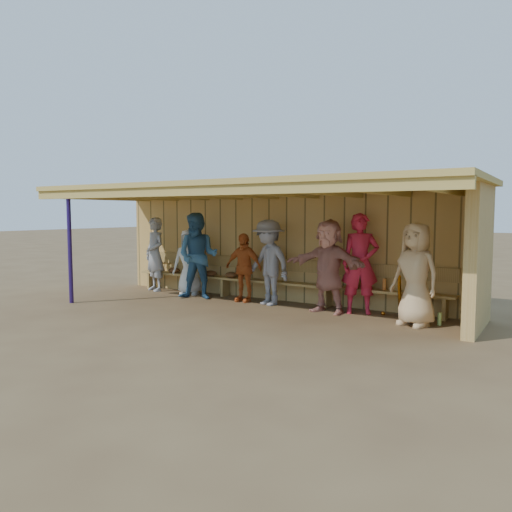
{
  "coord_description": "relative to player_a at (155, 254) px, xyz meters",
  "views": [
    {
      "loc": [
        5.4,
        -8.31,
        1.94
      ],
      "look_at": [
        0.0,
        0.35,
        1.05
      ],
      "focal_mm": 35.0,
      "sensor_mm": 36.0,
      "label": 1
    }
  ],
  "objects": [
    {
      "name": "ground",
      "position": [
        3.24,
        -0.81,
        -0.91
      ],
      "size": [
        90.0,
        90.0,
        0.0
      ],
      "primitive_type": "plane",
      "color": "brown",
      "rests_on": "ground"
    },
    {
      "name": "player_a",
      "position": [
        0.0,
        0.0,
        0.0
      ],
      "size": [
        0.77,
        0.63,
        1.82
      ],
      "primitive_type": "imported",
      "rotation": [
        0.0,
        0.0,
        -0.33
      ],
      "color": "#94969C",
      "rests_on": "ground"
    },
    {
      "name": "player_b",
      "position": [
        1.09,
        0.0,
        -0.13
      ],
      "size": [
        0.89,
        0.75,
        1.55
      ],
      "primitive_type": "imported",
      "rotation": [
        0.0,
        0.0,
        0.4
      ],
      "color": "white",
      "rests_on": "ground"
    },
    {
      "name": "player_c",
      "position": [
        1.64,
        -0.36,
        0.06
      ],
      "size": [
        1.13,
        1.01,
        1.94
      ],
      "primitive_type": "imported",
      "rotation": [
        0.0,
        0.0,
        0.35
      ],
      "color": "#34648F",
      "rests_on": "ground"
    },
    {
      "name": "player_d",
      "position": [
        2.69,
        -0.1,
        -0.16
      ],
      "size": [
        0.89,
        0.4,
        1.49
      ],
      "primitive_type": "imported",
      "rotation": [
        0.0,
        0.0,
        0.04
      ],
      "color": "#C85720",
      "rests_on": "ground"
    },
    {
      "name": "player_e",
      "position": [
        3.36,
        -0.15,
        -0.02
      ],
      "size": [
        1.3,
        0.99,
        1.79
      ],
      "primitive_type": "imported",
      "rotation": [
        0.0,
        0.0,
        -0.31
      ],
      "color": "gray",
      "rests_on": "ground"
    },
    {
      "name": "player_f",
      "position": [
        4.76,
        -0.26,
        -0.0
      ],
      "size": [
        1.74,
        0.74,
        1.82
      ],
      "primitive_type": "imported",
      "rotation": [
        0.0,
        0.0,
        -0.12
      ],
      "color": "tan",
      "rests_on": "ground"
    },
    {
      "name": "player_g",
      "position": [
        5.31,
        0.0,
        0.05
      ],
      "size": [
        0.83,
        0.72,
        1.93
      ],
      "primitive_type": "imported",
      "rotation": [
        0.0,
        0.0,
        0.43
      ],
      "color": "red",
      "rests_on": "ground"
    },
    {
      "name": "player_h",
      "position": [
        6.48,
        -0.51,
        -0.02
      ],
      "size": [
        1.01,
        0.82,
        1.77
      ],
      "primitive_type": "imported",
      "rotation": [
        0.0,
        0.0,
        -0.34
      ],
      "color": "tan",
      "rests_on": "ground"
    },
    {
      "name": "dugout_structure",
      "position": [
        3.63,
        -0.12,
        0.78
      ],
      "size": [
        8.8,
        3.2,
        2.5
      ],
      "color": "tan",
      "rests_on": "ground"
    },
    {
      "name": "bench",
      "position": [
        3.24,
        0.31,
        -0.38
      ],
      "size": [
        7.6,
        0.34,
        0.93
      ],
      "color": "#AD8B4A",
      "rests_on": "ground"
    },
    {
      "name": "dugout_equipment",
      "position": [
        2.3,
        0.18,
        -0.42
      ],
      "size": [
        6.59,
        0.62,
        0.8
      ],
      "color": "orange",
      "rests_on": "ground"
    }
  ]
}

